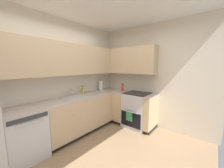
{
  "coord_description": "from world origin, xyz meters",
  "views": [
    {
      "loc": [
        -1.37,
        -1.3,
        1.59
      ],
      "look_at": [
        0.96,
        0.6,
        1.17
      ],
      "focal_mm": 20.5,
      "sensor_mm": 36.0,
      "label": 1
    }
  ],
  "objects": [
    {
      "name": "ground_plane",
      "position": [
        0.0,
        0.0,
        -0.01
      ],
      "size": [
        3.71,
        2.9,
        0.02
      ],
      "primitive_type": "cube",
      "color": "#937556"
    },
    {
      "name": "oven_range",
      "position": [
        1.57,
        0.25,
        0.45
      ],
      "size": [
        0.68,
        0.62,
        1.04
      ],
      "color": "silver",
      "rests_on": "ground_plane"
    },
    {
      "name": "paper_towel_roll",
      "position": [
        1.3,
        1.31,
        1.03
      ],
      "size": [
        0.11,
        0.11,
        0.33
      ],
      "color": "white",
      "rests_on": "countertop_back"
    },
    {
      "name": "lower_cabinets_right",
      "position": [
        1.56,
        0.42,
        0.43
      ],
      "size": [
        0.62,
        1.07,
        0.86
      ],
      "color": "tan",
      "rests_on": "ground_plane"
    },
    {
      "name": "lower_cabinets_back",
      "position": [
        0.41,
        1.16,
        0.43
      ],
      "size": [
        1.69,
        0.62,
        0.86
      ],
      "color": "tan",
      "rests_on": "ground_plane"
    },
    {
      "name": "countertop_right",
      "position": [
        1.56,
        0.42,
        0.87
      ],
      "size": [
        0.6,
        1.07,
        0.03
      ],
      "color": "#B7A89E",
      "rests_on": "lower_cabinets_right"
    },
    {
      "name": "faucet",
      "position": [
        0.29,
        1.33,
        1.0
      ],
      "size": [
        0.07,
        0.16,
        0.18
      ],
      "color": "silver",
      "rests_on": "countertop_back"
    },
    {
      "name": "upper_cabinets_back",
      "position": [
        0.25,
        1.29,
        1.74
      ],
      "size": [
        2.57,
        0.34,
        0.7
      ],
      "color": "tan"
    },
    {
      "name": "soap_bottle",
      "position": [
        0.66,
        1.33,
        0.99
      ],
      "size": [
        0.06,
        0.06,
        0.21
      ],
      "color": "gold",
      "rests_on": "countertop_back"
    },
    {
      "name": "dishwasher",
      "position": [
        -0.74,
        1.15,
        0.43
      ],
      "size": [
        0.6,
        0.63,
        0.86
      ],
      "color": "silver",
      "rests_on": "ground_plane"
    },
    {
      "name": "wall_right",
      "position": [
        1.88,
        0.0,
        1.33
      ],
      "size": [
        0.05,
        3.0,
        2.65
      ],
      "primitive_type": "cube",
      "color": "beige",
      "rests_on": "ground_plane"
    },
    {
      "name": "wall_back",
      "position": [
        0.0,
        1.48,
        1.33
      ],
      "size": [
        3.81,
        0.05,
        2.65
      ],
      "primitive_type": "cube",
      "color": "beige",
      "rests_on": "ground_plane"
    },
    {
      "name": "countertop_back",
      "position": [
        0.41,
        1.15,
        0.87
      ],
      "size": [
        2.89,
        0.6,
        0.03
      ],
      "primitive_type": "cube",
      "color": "#B7A89E",
      "rests_on": "lower_cabinets_back"
    },
    {
      "name": "oil_bottle",
      "position": [
        1.56,
        0.71,
        1.0
      ],
      "size": [
        0.08,
        0.08,
        0.22
      ],
      "color": "#BF4C3F",
      "rests_on": "countertop_right"
    },
    {
      "name": "upper_cabinets_right",
      "position": [
        1.7,
        0.65,
        1.74
      ],
      "size": [
        0.32,
        1.61,
        0.7
      ],
      "color": "tan"
    },
    {
      "name": "sink",
      "position": [
        0.29,
        1.12,
        0.85
      ],
      "size": [
        0.59,
        0.4,
        0.1
      ],
      "color": "#B7B7BC",
      "rests_on": "countertop_back"
    }
  ]
}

